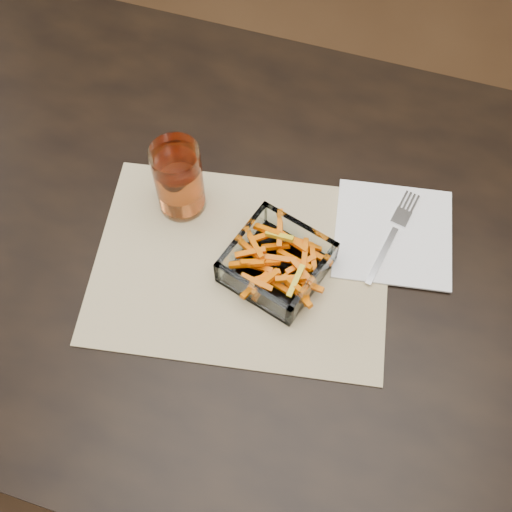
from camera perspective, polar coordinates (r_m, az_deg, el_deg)
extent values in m
plane|color=#331E0F|center=(1.69, 3.31, -12.57)|extent=(4.50, 4.50, 0.00)
cube|color=black|center=(1.01, 5.42, -1.03)|extent=(1.60, 0.90, 0.03)
cylinder|color=black|center=(1.70, -16.58, 10.32)|extent=(0.06, 0.06, 0.72)
cube|color=tan|center=(0.99, -1.33, -0.79)|extent=(0.50, 0.40, 0.00)
cube|color=white|center=(0.98, 1.82, -1.18)|extent=(0.17, 0.17, 0.01)
cube|color=white|center=(0.99, 3.85, 2.09)|extent=(0.13, 0.05, 0.05)
cube|color=white|center=(0.94, -0.26, -3.40)|extent=(0.13, 0.05, 0.05)
cube|color=white|center=(0.98, -1.23, 1.25)|extent=(0.05, 0.13, 0.05)
cube|color=white|center=(0.95, 5.04, -2.46)|extent=(0.05, 0.13, 0.05)
cylinder|color=white|center=(1.00, -6.89, 6.80)|extent=(0.08, 0.08, 0.13)
cylinder|color=#B74A1A|center=(1.01, -6.81, 6.32)|extent=(0.07, 0.07, 0.09)
cube|color=white|center=(1.03, 12.10, 1.97)|extent=(0.21, 0.21, 0.00)
cube|color=silver|center=(1.01, 11.13, 0.04)|extent=(0.03, 0.11, 0.00)
cube|color=silver|center=(1.05, 12.78, 3.39)|extent=(0.03, 0.04, 0.00)
cube|color=silver|center=(1.07, 12.96, 4.96)|extent=(0.01, 0.04, 0.00)
cube|color=silver|center=(1.07, 13.28, 4.81)|extent=(0.01, 0.04, 0.00)
cube|color=silver|center=(1.07, 13.62, 4.66)|extent=(0.01, 0.04, 0.00)
cube|color=silver|center=(1.07, 13.94, 4.51)|extent=(0.01, 0.04, 0.00)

